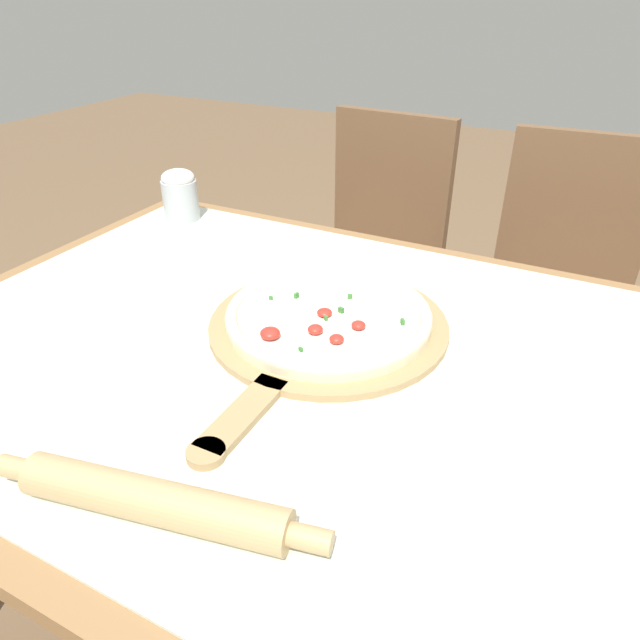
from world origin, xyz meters
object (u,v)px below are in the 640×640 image
chair_right (559,279)px  flour_cup (180,194)px  pizza_peel (324,328)px  pizza (328,315)px  chair_left (376,243)px  rolling_pin (154,501)px

chair_right → flour_cup: chair_right is taller
pizza_peel → chair_right: size_ratio=0.63×
flour_cup → pizza: bearing=-28.3°
pizza_peel → chair_left: size_ratio=0.63×
pizza_peel → chair_right: chair_right is taller
pizza_peel → chair_left: chair_left is taller
pizza → rolling_pin: bearing=-89.0°
pizza_peel → chair_left: 0.88m
pizza_peel → flour_cup: (-0.54, 0.31, 0.06)m
chair_left → pizza_peel: bearing=-70.1°
chair_left → chair_right: 0.54m
rolling_pin → chair_right: size_ratio=0.44×
pizza → chair_right: bearing=68.8°
rolling_pin → chair_left: 1.29m
chair_left → flour_cup: (-0.31, -0.52, 0.27)m
pizza → flour_cup: 0.61m
pizza_peel → rolling_pin: 0.42m
pizza_peel → chair_left: (-0.23, 0.82, -0.21)m
pizza_peel → flour_cup: size_ratio=4.66×
pizza → pizza_peel: bearing=-90.2°
chair_right → rolling_pin: bearing=-105.7°
pizza → chair_left: size_ratio=0.38×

